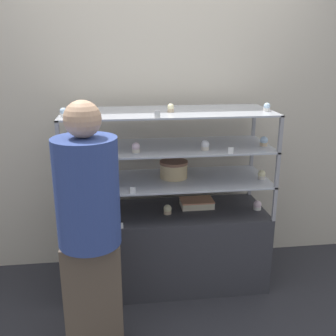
{
  "coord_description": "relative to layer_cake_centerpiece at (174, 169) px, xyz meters",
  "views": [
    {
      "loc": [
        -0.36,
        -2.73,
        1.8
      ],
      "look_at": [
        0.0,
        0.0,
        0.95
      ],
      "focal_mm": 42.0,
      "sensor_mm": 36.0,
      "label": 1
    }
  ],
  "objects": [
    {
      "name": "back_wall",
      "position": [
        -0.05,
        0.39,
        0.38
      ],
      "size": [
        8.0,
        0.05,
        2.6
      ],
      "color": "beige",
      "rests_on": "ground_plane"
    },
    {
      "name": "cupcake_2",
      "position": [
        0.64,
        -0.1,
        -0.29
      ],
      "size": [
        0.06,
        0.06,
        0.07
      ],
      "color": "white",
      "rests_on": "display_base"
    },
    {
      "name": "price_tag_1",
      "position": [
        -0.32,
        -0.3,
        -0.04
      ],
      "size": [
        0.04,
        0.0,
        0.04
      ],
      "color": "white",
      "rests_on": "display_riser_lower"
    },
    {
      "name": "cupcake_7",
      "position": [
        0.19,
        -0.18,
        0.22
      ],
      "size": [
        0.06,
        0.06,
        0.07
      ],
      "color": "beige",
      "rests_on": "display_riser_middle"
    },
    {
      "name": "cupcake_4",
      "position": [
        0.65,
        -0.11,
        -0.03
      ],
      "size": [
        0.06,
        0.06,
        0.07
      ],
      "color": "beige",
      "rests_on": "display_riser_lower"
    },
    {
      "name": "cupcake_9",
      "position": [
        -0.75,
        -0.19,
        0.47
      ],
      "size": [
        0.05,
        0.05,
        0.06
      ],
      "color": "white",
      "rests_on": "display_riser_upper"
    },
    {
      "name": "price_tag_3",
      "position": [
        -0.15,
        -0.3,
        0.47
      ],
      "size": [
        0.04,
        0.0,
        0.04
      ],
      "color": "white",
      "rests_on": "display_riser_upper"
    },
    {
      "name": "cupcake_6",
      "position": [
        -0.29,
        -0.18,
        0.22
      ],
      "size": [
        0.06,
        0.06,
        0.07
      ],
      "color": "beige",
      "rests_on": "display_riser_middle"
    },
    {
      "name": "cupcake_10",
      "position": [
        -0.04,
        -0.08,
        0.47
      ],
      "size": [
        0.05,
        0.05,
        0.06
      ],
      "color": "#CCB28C",
      "rests_on": "display_riser_upper"
    },
    {
      "name": "display_base",
      "position": [
        -0.05,
        -0.04,
        -0.62
      ],
      "size": [
        1.48,
        0.56,
        0.61
      ],
      "color": "#333338",
      "rests_on": "ground_plane"
    },
    {
      "name": "display_riser_middle",
      "position": [
        -0.05,
        -0.04,
        0.18
      ],
      "size": [
        1.48,
        0.56,
        0.25
      ],
      "color": "#99999E",
      "rests_on": "display_riser_lower"
    },
    {
      "name": "customer_figure",
      "position": [
        -0.59,
        -0.68,
        -0.1
      ],
      "size": [
        0.36,
        0.36,
        1.54
      ],
      "color": "brown",
      "rests_on": "ground_plane"
    },
    {
      "name": "display_riser_lower",
      "position": [
        -0.05,
        -0.04,
        -0.08
      ],
      "size": [
        1.48,
        0.56,
        0.25
      ],
      "color": "#99999E",
      "rests_on": "display_base"
    },
    {
      "name": "display_riser_upper",
      "position": [
        -0.05,
        -0.04,
        0.43
      ],
      "size": [
        1.48,
        0.56,
        0.25
      ],
      "color": "#99999E",
      "rests_on": "display_riser_middle"
    },
    {
      "name": "cupcake_8",
      "position": [
        0.64,
        -0.11,
        0.22
      ],
      "size": [
        0.06,
        0.06,
        0.07
      ],
      "color": "#CCB28C",
      "rests_on": "display_riser_middle"
    },
    {
      "name": "cupcake_5",
      "position": [
        -0.73,
        -0.19,
        0.22
      ],
      "size": [
        0.06,
        0.06,
        0.07
      ],
      "color": "#CCB28C",
      "rests_on": "display_riser_middle"
    },
    {
      "name": "price_tag_0",
      "position": [
        -0.41,
        -0.3,
        -0.3
      ],
      "size": [
        0.04,
        0.0,
        0.04
      ],
      "color": "white",
      "rests_on": "display_base"
    },
    {
      "name": "cupcake_0",
      "position": [
        -0.72,
        -0.1,
        -0.29
      ],
      "size": [
        0.06,
        0.06,
        0.07
      ],
      "color": "beige",
      "rests_on": "display_base"
    },
    {
      "name": "cupcake_1",
      "position": [
        -0.06,
        -0.09,
        -0.29
      ],
      "size": [
        0.06,
        0.06,
        0.07
      ],
      "color": "#CCB28C",
      "rests_on": "display_base"
    },
    {
      "name": "sheet_cake_frosted",
      "position": [
        0.19,
        0.02,
        -0.29
      ],
      "size": [
        0.25,
        0.17,
        0.06
      ],
      "color": "beige",
      "rests_on": "display_base"
    },
    {
      "name": "cupcake_11",
      "position": [
        0.64,
        -0.14,
        0.47
      ],
      "size": [
        0.05,
        0.05,
        0.06
      ],
      "color": "white",
      "rests_on": "display_riser_upper"
    },
    {
      "name": "cupcake_3",
      "position": [
        -0.74,
        -0.16,
        -0.03
      ],
      "size": [
        0.06,
        0.06,
        0.07
      ],
      "color": "#CCB28C",
      "rests_on": "display_riser_lower"
    },
    {
      "name": "layer_cake_centerpiece",
      "position": [
        0.0,
        0.0,
        0.0
      ],
      "size": [
        0.21,
        0.21,
        0.13
      ],
      "color": "#DBBC84",
      "rests_on": "display_riser_lower"
    },
    {
      "name": "price_tag_2",
      "position": [
        0.34,
        -0.3,
        0.21
      ],
      "size": [
        0.04,
        0.0,
        0.04
      ],
      "color": "white",
      "rests_on": "display_riser_middle"
    },
    {
      "name": "ground_plane",
      "position": [
        -0.05,
        -0.04,
        -0.92
      ],
      "size": [
        20.0,
        20.0,
        0.0
      ],
      "primitive_type": "plane",
      "color": "#2D2D33"
    }
  ]
}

